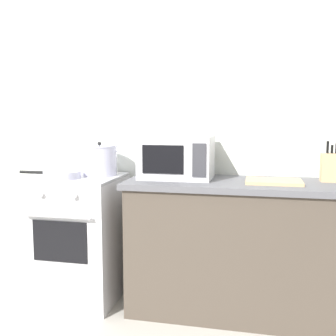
# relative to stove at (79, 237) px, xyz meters

# --- Properties ---
(back_wall) EXTENTS (4.40, 0.10, 2.50)m
(back_wall) POSITION_rel_stove_xyz_m (0.65, 0.37, 0.79)
(back_wall) COLOR silver
(back_wall) RESTS_ON ground_plane
(lower_cabinet_right) EXTENTS (1.64, 0.56, 0.88)m
(lower_cabinet_right) POSITION_rel_stove_xyz_m (1.25, 0.02, -0.02)
(lower_cabinet_right) COLOR #4C4238
(lower_cabinet_right) RESTS_ON ground_plane
(countertop_right) EXTENTS (1.70, 0.60, 0.04)m
(countertop_right) POSITION_rel_stove_xyz_m (1.25, 0.02, 0.44)
(countertop_right) COLOR #59595E
(countertop_right) RESTS_ON lower_cabinet_right
(stove) EXTENTS (0.60, 0.64, 0.92)m
(stove) POSITION_rel_stove_xyz_m (0.00, 0.00, 0.00)
(stove) COLOR silver
(stove) RESTS_ON ground_plane
(stock_pot) EXTENTS (0.34, 0.26, 0.25)m
(stock_pot) POSITION_rel_stove_xyz_m (0.13, 0.10, 0.57)
(stock_pot) COLOR silver
(stock_pot) RESTS_ON stove
(frying_pan) EXTENTS (0.46, 0.26, 0.05)m
(frying_pan) POSITION_rel_stove_xyz_m (-0.08, -0.10, 0.48)
(frying_pan) COLOR silver
(frying_pan) RESTS_ON stove
(microwave) EXTENTS (0.50, 0.37, 0.30)m
(microwave) POSITION_rel_stove_xyz_m (0.72, 0.08, 0.61)
(microwave) COLOR silver
(microwave) RESTS_ON countertop_right
(cutting_board) EXTENTS (0.36, 0.26, 0.02)m
(cutting_board) POSITION_rel_stove_xyz_m (1.39, 0.00, 0.47)
(cutting_board) COLOR tan
(cutting_board) RESTS_ON countertop_right
(knife_block) EXTENTS (0.13, 0.10, 0.27)m
(knife_block) POSITION_rel_stove_xyz_m (1.76, 0.14, 0.56)
(knife_block) COLOR tan
(knife_block) RESTS_ON countertop_right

